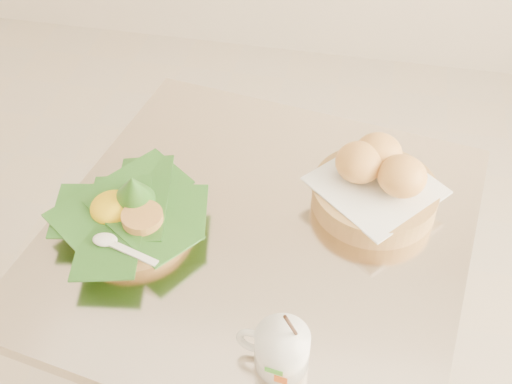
% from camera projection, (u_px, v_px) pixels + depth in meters
% --- Properties ---
extents(cafe_table, '(0.80, 0.80, 0.75)m').
position_uv_depth(cafe_table, '(259.00, 304.00, 1.26)').
color(cafe_table, gray).
rests_on(cafe_table, floor).
extents(rice_basket, '(0.26, 0.26, 0.13)m').
position_uv_depth(rice_basket, '(130.00, 212.00, 1.08)').
color(rice_basket, tan).
rests_on(rice_basket, cafe_table).
extents(bread_basket, '(0.26, 0.26, 0.11)m').
position_uv_depth(bread_basket, '(376.00, 183.00, 1.12)').
color(bread_basket, tan).
rests_on(bread_basket, cafe_table).
extents(coffee_mug, '(0.11, 0.08, 0.13)m').
position_uv_depth(coffee_mug, '(281.00, 348.00, 0.90)').
color(coffee_mug, white).
rests_on(coffee_mug, cafe_table).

